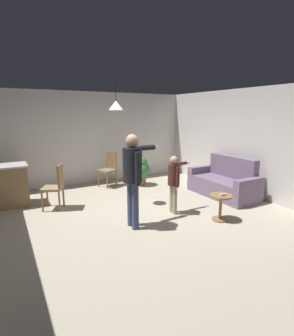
{
  "coord_description": "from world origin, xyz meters",
  "views": [
    {
      "loc": [
        -2.3,
        -4.5,
        2.1
      ],
      "look_at": [
        0.23,
        0.01,
        1.0
      ],
      "focal_mm": 27.95,
      "sensor_mm": 36.0,
      "label": 1
    }
  ],
  "objects_px": {
    "dining_chair_near_wall": "(109,168)",
    "couch_floral": "(224,183)",
    "person_child": "(174,178)",
    "dining_chair_by_counter": "(56,185)",
    "potted_plant_corner": "(140,169)",
    "person_adult": "(133,171)",
    "side_table_by_couch": "(221,204)",
    "spare_remote_on_table": "(223,195)"
  },
  "relations": [
    {
      "from": "side_table_by_couch",
      "to": "couch_floral",
      "type": "bearing_deg",
      "value": 42.15
    },
    {
      "from": "couch_floral",
      "to": "person_child",
      "type": "height_order",
      "value": "person_child"
    },
    {
      "from": "couch_floral",
      "to": "dining_chair_by_counter",
      "type": "height_order",
      "value": "same"
    },
    {
      "from": "person_adult",
      "to": "person_child",
      "type": "distance_m",
      "value": 1.11
    },
    {
      "from": "person_adult",
      "to": "person_child",
      "type": "relative_size",
      "value": 1.41
    },
    {
      "from": "spare_remote_on_table",
      "to": "side_table_by_couch",
      "type": "bearing_deg",
      "value": 88.97
    },
    {
      "from": "side_table_by_couch",
      "to": "dining_chair_near_wall",
      "type": "height_order",
      "value": "dining_chair_near_wall"
    },
    {
      "from": "potted_plant_corner",
      "to": "person_adult",
      "type": "bearing_deg",
      "value": -120.37
    },
    {
      "from": "dining_chair_by_counter",
      "to": "potted_plant_corner",
      "type": "distance_m",
      "value": 2.66
    },
    {
      "from": "person_adult",
      "to": "dining_chair_by_counter",
      "type": "height_order",
      "value": "person_adult"
    },
    {
      "from": "person_child",
      "to": "potted_plant_corner",
      "type": "height_order",
      "value": "person_child"
    },
    {
      "from": "dining_chair_by_counter",
      "to": "potted_plant_corner",
      "type": "relative_size",
      "value": 1.16
    },
    {
      "from": "person_adult",
      "to": "dining_chair_by_counter",
      "type": "bearing_deg",
      "value": -149.06
    },
    {
      "from": "potted_plant_corner",
      "to": "person_child",
      "type": "bearing_deg",
      "value": -100.32
    },
    {
      "from": "person_child",
      "to": "spare_remote_on_table",
      "type": "height_order",
      "value": "person_child"
    },
    {
      "from": "dining_chair_near_wall",
      "to": "spare_remote_on_table",
      "type": "relative_size",
      "value": 7.69
    },
    {
      "from": "person_child",
      "to": "dining_chair_near_wall",
      "type": "xyz_separation_m",
      "value": [
        -0.42,
        2.64,
        -0.22
      ]
    },
    {
      "from": "couch_floral",
      "to": "dining_chair_by_counter",
      "type": "xyz_separation_m",
      "value": [
        -3.94,
        1.12,
        0.21
      ]
    },
    {
      "from": "side_table_by_couch",
      "to": "potted_plant_corner",
      "type": "xyz_separation_m",
      "value": [
        -0.17,
        3.05,
        0.15
      ]
    },
    {
      "from": "couch_floral",
      "to": "dining_chair_near_wall",
      "type": "relative_size",
      "value": 1.8
    },
    {
      "from": "couch_floral",
      "to": "potted_plant_corner",
      "type": "bearing_deg",
      "value": 36.09
    },
    {
      "from": "dining_chair_by_counter",
      "to": "potted_plant_corner",
      "type": "bearing_deg",
      "value": -46.99
    },
    {
      "from": "person_child",
      "to": "spare_remote_on_table",
      "type": "bearing_deg",
      "value": 37.51
    },
    {
      "from": "person_child",
      "to": "dining_chair_near_wall",
      "type": "bearing_deg",
      "value": -169.63
    },
    {
      "from": "spare_remote_on_table",
      "to": "potted_plant_corner",
      "type": "bearing_deg",
      "value": 93.21
    },
    {
      "from": "side_table_by_couch",
      "to": "spare_remote_on_table",
      "type": "relative_size",
      "value": 4.0
    },
    {
      "from": "couch_floral",
      "to": "person_child",
      "type": "bearing_deg",
      "value": 101.06
    },
    {
      "from": "side_table_by_couch",
      "to": "person_child",
      "type": "bearing_deg",
      "value": 127.87
    },
    {
      "from": "dining_chair_by_counter",
      "to": "spare_remote_on_table",
      "type": "bearing_deg",
      "value": -104.99
    },
    {
      "from": "person_adult",
      "to": "dining_chair_near_wall",
      "type": "height_order",
      "value": "person_adult"
    },
    {
      "from": "side_table_by_couch",
      "to": "potted_plant_corner",
      "type": "distance_m",
      "value": 3.06
    },
    {
      "from": "side_table_by_couch",
      "to": "dining_chair_near_wall",
      "type": "bearing_deg",
      "value": 106.57
    },
    {
      "from": "person_adult",
      "to": "couch_floral",
      "type": "bearing_deg",
      "value": 99.69
    },
    {
      "from": "dining_chair_by_counter",
      "to": "side_table_by_couch",
      "type": "bearing_deg",
      "value": -104.4
    },
    {
      "from": "potted_plant_corner",
      "to": "spare_remote_on_table",
      "type": "distance_m",
      "value": 3.1
    },
    {
      "from": "couch_floral",
      "to": "side_table_by_couch",
      "type": "relative_size",
      "value": 3.46
    },
    {
      "from": "couch_floral",
      "to": "dining_chair_near_wall",
      "type": "bearing_deg",
      "value": 44.51
    },
    {
      "from": "side_table_by_couch",
      "to": "person_child",
      "type": "height_order",
      "value": "person_child"
    },
    {
      "from": "dining_chair_near_wall",
      "to": "couch_floral",
      "type": "bearing_deg",
      "value": -158.66
    },
    {
      "from": "person_child",
      "to": "spare_remote_on_table",
      "type": "xyz_separation_m",
      "value": [
        0.59,
        -0.81,
        -0.23
      ]
    },
    {
      "from": "side_table_by_couch",
      "to": "potted_plant_corner",
      "type": "height_order",
      "value": "potted_plant_corner"
    },
    {
      "from": "potted_plant_corner",
      "to": "couch_floral",
      "type": "bearing_deg",
      "value": -53.89
    }
  ]
}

